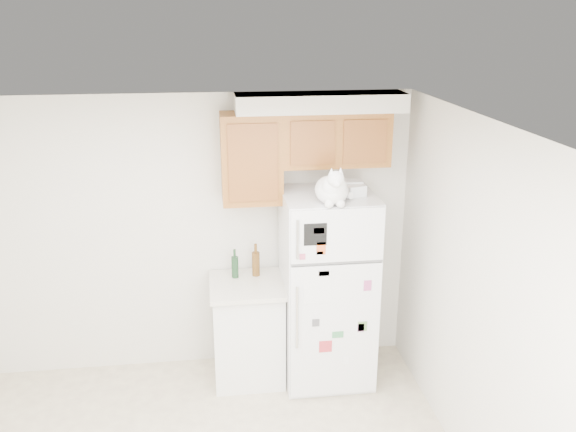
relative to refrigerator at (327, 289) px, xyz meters
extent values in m
cube|color=silver|center=(-1.12, 0.39, 0.40)|extent=(3.80, 0.04, 2.50)
cube|color=silver|center=(0.78, -1.61, 0.40)|extent=(0.04, 4.00, 2.50)
cube|color=white|center=(-1.12, -1.61, 1.65)|extent=(3.80, 4.00, 0.04)
cube|color=#9B5022|center=(0.08, 0.22, 1.27)|extent=(0.90, 0.33, 0.45)
cube|color=#9B5022|center=(-0.62, 0.22, 1.12)|extent=(0.50, 0.33, 0.75)
cube|color=silver|center=(-0.04, 0.23, 1.57)|extent=(1.40, 0.37, 0.15)
cube|color=white|center=(0.00, 0.01, 0.00)|extent=(0.76, 0.72, 1.70)
cube|color=white|center=(0.00, -0.36, 0.62)|extent=(0.74, 0.03, 0.44)
cube|color=white|center=(0.00, -0.36, -0.22)|extent=(0.74, 0.03, 1.19)
cube|color=#59595B|center=(0.00, -0.36, 0.40)|extent=(0.74, 0.03, 0.02)
cylinder|color=silver|center=(-0.32, -0.39, 0.62)|extent=(0.02, 0.02, 0.32)
cylinder|color=silver|center=(-0.32, -0.39, -0.05)|extent=(0.02, 0.02, 0.55)
cube|color=black|center=(-0.18, -0.38, 0.65)|extent=(0.18, 0.00, 0.18)
cube|color=white|center=(-0.16, -0.38, 0.20)|extent=(0.22, 0.00, 0.28)
cube|color=#C24D6B|center=(-0.28, -0.38, 0.47)|extent=(0.05, 0.00, 0.05)
cube|color=#4D4C51|center=(-0.17, -0.38, -0.12)|extent=(0.06, 0.00, 0.07)
cube|color=#3C844F|center=(0.02, -0.38, -0.24)|extent=(0.10, 0.00, 0.06)
cube|color=silver|center=(-0.11, -0.38, 0.33)|extent=(0.09, 0.00, 0.07)
cube|color=#BE2F39|center=(-0.08, -0.38, -0.34)|extent=(0.11, 0.00, 0.10)
cube|color=white|center=(-0.15, -0.38, 0.48)|extent=(0.07, 0.00, 0.06)
cube|color=#AD457E|center=(0.25, -0.38, 0.19)|extent=(0.06, 0.00, 0.09)
cube|color=white|center=(0.10, -0.38, -0.49)|extent=(0.05, 0.00, 0.07)
cube|color=#608D46|center=(0.23, -0.38, -0.18)|extent=(0.08, 0.00, 0.09)
cube|color=#C28AB6|center=(0.21, -0.38, -0.19)|extent=(0.06, 0.00, 0.08)
cube|color=#E55B26|center=(-0.13, -0.38, 0.53)|extent=(0.07, 0.00, 0.10)
cube|color=#AF4696|center=(-0.15, -0.38, 0.68)|extent=(0.08, 0.00, 0.05)
cube|color=white|center=(-0.69, 0.07, -0.41)|extent=(0.60, 0.60, 0.88)
cube|color=silver|center=(-0.69, 0.05, 0.05)|extent=(0.64, 0.64, 0.04)
ellipsoid|color=white|center=(-0.03, -0.22, 0.95)|extent=(0.26, 0.35, 0.22)
ellipsoid|color=white|center=(-0.03, -0.32, 1.00)|extent=(0.19, 0.15, 0.21)
sphere|color=white|center=(-0.03, -0.37, 1.08)|extent=(0.13, 0.13, 0.13)
cone|color=white|center=(-0.06, -0.37, 1.15)|extent=(0.04, 0.04, 0.05)
cone|color=white|center=(0.01, -0.37, 1.15)|extent=(0.04, 0.04, 0.05)
cone|color=#D88C8C|center=(-0.06, -0.38, 1.14)|extent=(0.02, 0.02, 0.03)
cone|color=#D88C8C|center=(0.01, -0.38, 1.14)|extent=(0.02, 0.02, 0.03)
sphere|color=white|center=(-0.03, -0.43, 1.06)|extent=(0.06, 0.06, 0.06)
sphere|color=white|center=(-0.07, -0.36, 0.88)|extent=(0.07, 0.07, 0.07)
sphere|color=white|center=(0.02, -0.36, 0.88)|extent=(0.07, 0.07, 0.07)
cylinder|color=white|center=(0.08, -0.10, 0.88)|extent=(0.16, 0.22, 0.07)
cube|color=white|center=(0.20, 0.06, 0.90)|extent=(0.19, 0.15, 0.10)
cube|color=white|center=(0.21, -0.06, 0.89)|extent=(0.17, 0.14, 0.09)
camera|label=1|loc=(-0.97, -4.71, 2.28)|focal=38.00mm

